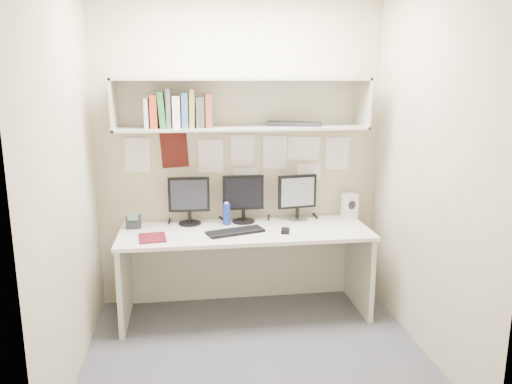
{
  "coord_description": "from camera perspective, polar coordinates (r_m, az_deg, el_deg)",
  "views": [
    {
      "loc": [
        -0.44,
        -3.18,
        1.9
      ],
      "look_at": [
        0.05,
        0.35,
        1.1
      ],
      "focal_mm": 35.0,
      "sensor_mm": 36.0,
      "label": 1
    }
  ],
  "objects": [
    {
      "name": "wall_front",
      "position": [
        2.3,
        3.44,
        -2.56
      ],
      "size": [
        2.4,
        0.02,
        2.6
      ],
      "primitive_type": "cube",
      "color": "#B7A88B",
      "rests_on": "ground"
    },
    {
      "name": "monitor_left",
      "position": [
        4.16,
        -7.66,
        -0.7
      ],
      "size": [
        0.34,
        0.19,
        0.4
      ],
      "rotation": [
        0.0,
        0.0,
        -0.04
      ],
      "color": "black",
      "rests_on": "desk"
    },
    {
      "name": "mouse",
      "position": [
        3.94,
        3.37,
        -4.45
      ],
      "size": [
        0.09,
        0.11,
        0.03
      ],
      "primitive_type": "cube",
      "rotation": [
        0.0,
        0.0,
        -0.24
      ],
      "color": "black",
      "rests_on": "desk"
    },
    {
      "name": "wall_back",
      "position": [
        4.24,
        -1.83,
        4.49
      ],
      "size": [
        2.4,
        0.02,
        2.6
      ],
      "primitive_type": "cube",
      "color": "#B7A88B",
      "rests_on": "ground"
    },
    {
      "name": "blue_bottle",
      "position": [
        4.14,
        -3.37,
        -2.52
      ],
      "size": [
        0.06,
        0.06,
        0.19
      ],
      "color": "navy",
      "rests_on": "desk"
    },
    {
      "name": "speaker",
      "position": [
        4.4,
        10.66,
        -1.56
      ],
      "size": [
        0.14,
        0.14,
        0.21
      ],
      "rotation": [
        0.0,
        0.0,
        0.32
      ],
      "color": "silver",
      "rests_on": "desk"
    },
    {
      "name": "overhead_hutch",
      "position": [
        4.06,
        -1.66,
        10.08
      ],
      "size": [
        2.0,
        0.38,
        0.4
      ],
      "color": "beige",
      "rests_on": "wall_back"
    },
    {
      "name": "keyboard",
      "position": [
        3.93,
        -2.36,
        -4.55
      ],
      "size": [
        0.48,
        0.29,
        0.02
      ],
      "primitive_type": "cube",
      "rotation": [
        0.0,
        0.0,
        0.3
      ],
      "color": "black",
      "rests_on": "desk"
    },
    {
      "name": "hutch_tray",
      "position": [
        4.11,
        4.33,
        7.78
      ],
      "size": [
        0.48,
        0.3,
        0.03
      ],
      "primitive_type": "cube",
      "rotation": [
        0.0,
        0.0,
        -0.32
      ],
      "color": "black",
      "rests_on": "overhead_hutch"
    },
    {
      "name": "maroon_notebook",
      "position": [
        3.87,
        -11.76,
        -5.14
      ],
      "size": [
        0.23,
        0.26,
        0.01
      ],
      "primitive_type": "cube",
      "rotation": [
        0.0,
        0.0,
        0.11
      ],
      "color": "#530E18",
      "rests_on": "desk"
    },
    {
      "name": "desk_phone",
      "position": [
        4.16,
        -13.81,
        -3.32
      ],
      "size": [
        0.11,
        0.1,
        0.13
      ],
      "rotation": [
        0.0,
        0.0,
        -0.03
      ],
      "color": "black",
      "rests_on": "desk"
    },
    {
      "name": "wall_right",
      "position": [
        3.63,
        19.18,
        2.38
      ],
      "size": [
        0.02,
        2.0,
        2.6
      ],
      "primitive_type": "cube",
      "color": "#B7A88B",
      "rests_on": "ground"
    },
    {
      "name": "pinned_papers",
      "position": [
        4.24,
        -1.82,
        3.81
      ],
      "size": [
        1.92,
        0.01,
        0.48
      ],
      "primitive_type": null,
      "color": "white",
      "rests_on": "wall_back"
    },
    {
      "name": "book_stack",
      "position": [
        3.95,
        -8.82,
        9.16
      ],
      "size": [
        0.51,
        0.19,
        0.3
      ],
      "color": "#BABAB4",
      "rests_on": "overhead_hutch"
    },
    {
      "name": "desk",
      "position": [
        4.15,
        -1.22,
        -9.09
      ],
      "size": [
        2.0,
        0.7,
        0.73
      ],
      "color": "silver",
      "rests_on": "floor"
    },
    {
      "name": "wall_left",
      "position": [
        3.32,
        -20.95,
        1.35
      ],
      "size": [
        0.02,
        2.0,
        2.6
      ],
      "primitive_type": "cube",
      "color": "#B7A88B",
      "rests_on": "ground"
    },
    {
      "name": "monitor_center",
      "position": [
        4.18,
        -1.47,
        -0.48
      ],
      "size": [
        0.34,
        0.19,
        0.4
      ],
      "rotation": [
        0.0,
        0.0,
        -0.01
      ],
      "color": "black",
      "rests_on": "desk"
    },
    {
      "name": "floor",
      "position": [
        3.73,
        0.02,
        -18.02
      ],
      "size": [
        2.4,
        2.0,
        0.01
      ],
      "primitive_type": "cube",
      "color": "#444449",
      "rests_on": "ground"
    },
    {
      "name": "monitor_right",
      "position": [
        4.26,
        4.75,
        -0.35
      ],
      "size": [
        0.34,
        0.18,
        0.39
      ],
      "rotation": [
        0.0,
        0.0,
        0.16
      ],
      "color": "#A5A5AA",
      "rests_on": "desk"
    }
  ]
}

